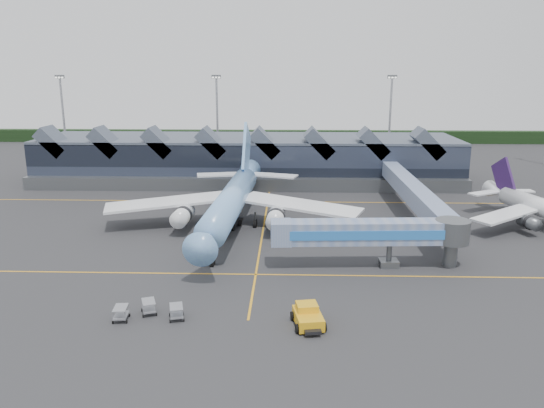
{
  "coord_description": "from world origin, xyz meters",
  "views": [
    {
      "loc": [
        3.89,
        -67.44,
        23.97
      ],
      "look_at": [
        1.48,
        6.69,
        5.0
      ],
      "focal_mm": 35.0,
      "sensor_mm": 36.0,
      "label": 1
    }
  ],
  "objects_px": {
    "main_airliner": "(233,199)",
    "jet_bridge": "(382,233)",
    "fuel_truck": "(225,219)",
    "regional_jet": "(544,209)",
    "pushback_tug": "(308,317)"
  },
  "relations": [
    {
      "from": "regional_jet",
      "to": "jet_bridge",
      "type": "relative_size",
      "value": 1.15
    },
    {
      "from": "regional_jet",
      "to": "main_airliner",
      "type": "bearing_deg",
      "value": 165.27
    },
    {
      "from": "fuel_truck",
      "to": "pushback_tug",
      "type": "xyz_separation_m",
      "value": [
        11.68,
        -30.56,
        -0.96
      ]
    },
    {
      "from": "main_airliner",
      "to": "pushback_tug",
      "type": "distance_m",
      "value": 34.67
    },
    {
      "from": "jet_bridge",
      "to": "fuel_truck",
      "type": "relative_size",
      "value": 2.5
    },
    {
      "from": "main_airliner",
      "to": "fuel_truck",
      "type": "distance_m",
      "value": 3.57
    },
    {
      "from": "main_airliner",
      "to": "fuel_truck",
      "type": "xyz_separation_m",
      "value": [
        -1.05,
        -2.26,
        -2.55
      ]
    },
    {
      "from": "main_airliner",
      "to": "pushback_tug",
      "type": "xyz_separation_m",
      "value": [
        10.62,
        -32.82,
        -3.51
      ]
    },
    {
      "from": "main_airliner",
      "to": "jet_bridge",
      "type": "xyz_separation_m",
      "value": [
        20.21,
        -16.87,
        -0.07
      ]
    },
    {
      "from": "jet_bridge",
      "to": "pushback_tug",
      "type": "height_order",
      "value": "jet_bridge"
    },
    {
      "from": "regional_jet",
      "to": "jet_bridge",
      "type": "xyz_separation_m",
      "value": [
        -27.84,
        -17.49,
        1.22
      ]
    },
    {
      "from": "fuel_truck",
      "to": "main_airliner",
      "type": "bearing_deg",
      "value": 82.88
    },
    {
      "from": "regional_jet",
      "to": "jet_bridge",
      "type": "distance_m",
      "value": 32.9
    },
    {
      "from": "main_airliner",
      "to": "fuel_truck",
      "type": "bearing_deg",
      "value": -112.23
    },
    {
      "from": "regional_jet",
      "to": "fuel_truck",
      "type": "relative_size",
      "value": 2.86
    }
  ]
}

